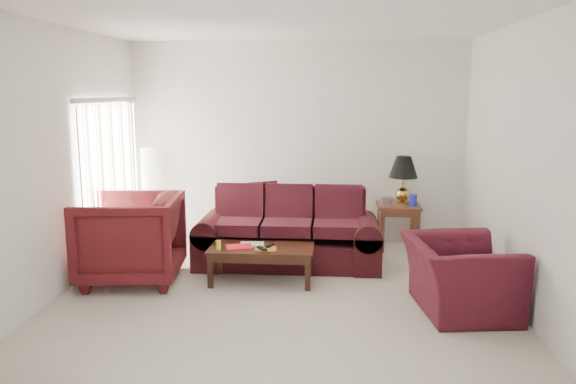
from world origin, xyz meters
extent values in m
plane|color=beige|center=(0.00, 0.00, 0.00)|extent=(5.00, 5.00, 0.00)
cube|color=silver|center=(-2.42, 1.30, 1.08)|extent=(0.10, 2.00, 2.16)
cube|color=black|center=(-0.46, 2.03, 0.76)|extent=(0.49, 0.40, 0.46)
cube|color=silver|center=(1.31, 2.01, 0.73)|extent=(0.14, 0.06, 0.14)
cylinder|color=#1A1EA9|center=(1.69, 2.03, 0.74)|extent=(0.14, 0.14, 0.17)
cube|color=silver|center=(1.40, 2.38, 0.73)|extent=(0.14, 0.16, 0.05)
imported|color=#471013|center=(-1.87, 0.44, 0.53)|extent=(1.28, 1.25, 1.06)
imported|color=#3C0D17|center=(1.87, -0.20, 0.37)|extent=(1.16, 1.28, 0.75)
cube|color=red|center=(-0.55, 0.48, 0.44)|extent=(0.36, 0.31, 0.02)
cube|color=silver|center=(-0.42, 0.61, 0.44)|extent=(0.30, 0.24, 0.02)
cube|color=#BC7916|center=(-0.23, 0.44, 0.44)|extent=(0.26, 0.20, 0.01)
cube|color=black|center=(-0.27, 0.37, 0.46)|extent=(0.14, 0.18, 0.02)
cube|color=black|center=(-0.19, 0.52, 0.46)|extent=(0.09, 0.18, 0.02)
cylinder|color=yellow|center=(-0.78, 0.37, 0.49)|extent=(0.07, 0.07, 0.11)
camera|label=1|loc=(0.55, -5.90, 2.27)|focal=35.00mm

